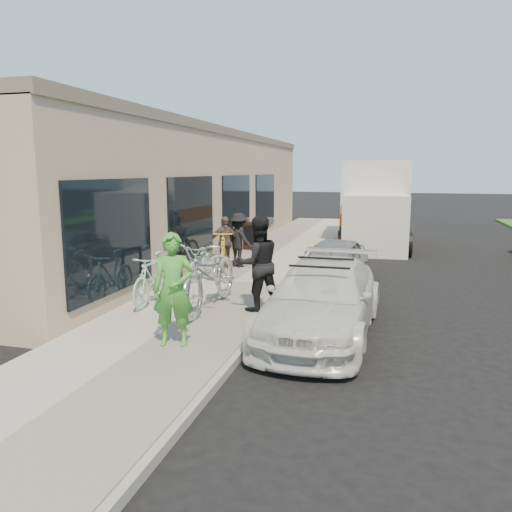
# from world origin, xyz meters

# --- Properties ---
(ground) EXTENTS (120.00, 120.00, 0.00)m
(ground) POSITION_xyz_m (0.00, 0.00, 0.00)
(ground) COLOR black
(ground) RESTS_ON ground
(sidewalk) EXTENTS (3.00, 34.00, 0.15)m
(sidewalk) POSITION_xyz_m (-2.00, 3.00, 0.07)
(sidewalk) COLOR #9E988E
(sidewalk) RESTS_ON ground
(curb) EXTENTS (0.12, 34.00, 0.13)m
(curb) POSITION_xyz_m (-0.45, 3.00, 0.07)
(curb) COLOR gray
(curb) RESTS_ON ground
(storefront) EXTENTS (3.60, 20.00, 4.22)m
(storefront) POSITION_xyz_m (-5.24, 7.99, 2.12)
(storefront) COLOR tan
(storefront) RESTS_ON ground
(bike_rack) EXTENTS (0.18, 0.67, 0.96)m
(bike_rack) POSITION_xyz_m (-2.88, 1.65, 0.73)
(bike_rack) COLOR black
(bike_rack) RESTS_ON sidewalk
(sandwich_board) EXTENTS (0.61, 0.62, 0.95)m
(sandwich_board) POSITION_xyz_m (-2.92, 7.93, 0.64)
(sandwich_board) COLOR black
(sandwich_board) RESTS_ON sidewalk
(sedan_white) EXTENTS (1.97, 4.45, 1.31)m
(sedan_white) POSITION_xyz_m (0.60, -0.02, 0.63)
(sedan_white) COLOR silver
(sedan_white) RESTS_ON ground
(sedan_silver) EXTENTS (1.72, 3.65, 1.21)m
(sedan_silver) POSITION_xyz_m (0.38, 3.60, 0.60)
(sedan_silver) COLOR gray
(sedan_silver) RESTS_ON ground
(moving_truck) EXTENTS (2.80, 6.69, 3.23)m
(moving_truck) POSITION_xyz_m (1.01, 11.75, 1.43)
(moving_truck) COLOR silver
(moving_truck) RESTS_ON ground
(tandem_bike) EXTENTS (0.95, 2.65, 1.39)m
(tandem_bike) POSITION_xyz_m (-1.68, 0.54, 0.84)
(tandem_bike) COLOR silver
(tandem_bike) RESTS_ON sidewalk
(woman_rider) EXTENTS (0.74, 0.58, 1.78)m
(woman_rider) POSITION_xyz_m (-1.50, -1.58, 1.04)
(woman_rider) COLOR green
(woman_rider) RESTS_ON sidewalk
(man_standing) EXTENTS (1.14, 1.08, 1.85)m
(man_standing) POSITION_xyz_m (-0.75, 0.68, 1.08)
(man_standing) COLOR black
(man_standing) RESTS_ON sidewalk
(cruiser_bike_a) EXTENTS (0.51, 1.74, 1.04)m
(cruiser_bike_a) POSITION_xyz_m (-2.97, 0.61, 0.67)
(cruiser_bike_a) COLOR #94DDC4
(cruiser_bike_a) RESTS_ON sidewalk
(cruiser_bike_b) EXTENTS (0.66, 1.67, 0.86)m
(cruiser_bike_b) POSITION_xyz_m (-2.91, 3.17, 0.58)
(cruiser_bike_b) COLOR #94DDC4
(cruiser_bike_b) RESTS_ON sidewalk
(cruiser_bike_c) EXTENTS (1.02, 1.91, 1.10)m
(cruiser_bike_c) POSITION_xyz_m (-2.77, 4.52, 0.70)
(cruiser_bike_c) COLOR gold
(cruiser_bike_c) RESTS_ON sidewalk
(bystander_a) EXTENTS (1.14, 0.93, 1.53)m
(bystander_a) POSITION_xyz_m (-2.44, 4.86, 0.92)
(bystander_a) COLOR black
(bystander_a) RESTS_ON sidewalk
(bystander_b) EXTENTS (0.91, 0.77, 1.47)m
(bystander_b) POSITION_xyz_m (-2.74, 4.50, 0.88)
(bystander_b) COLOR brown
(bystander_b) RESTS_ON sidewalk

